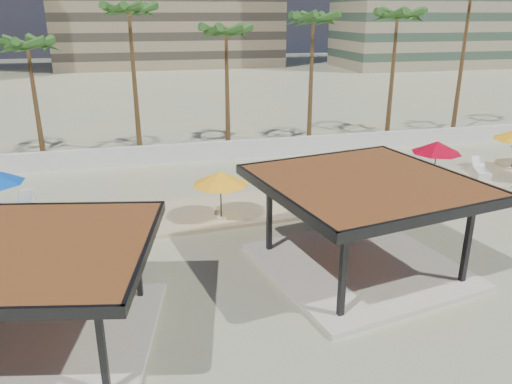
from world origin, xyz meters
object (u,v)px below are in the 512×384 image
lounger_c (400,175)px  lounger_d (480,171)px  pavilion_west (39,286)px  lounger_b (348,196)px  umbrella_c (437,147)px  lounger_a (21,209)px  pavilion_central (363,216)px

lounger_c → lounger_d: (4.86, -0.51, 0.01)m
pavilion_west → lounger_b: (13.02, 8.55, -1.54)m
umbrella_c → lounger_a: (-21.06, 0.80, -1.84)m
lounger_b → lounger_d: 9.27m
lounger_a → umbrella_c: bearing=-85.1°
pavilion_west → lounger_a: 10.88m
lounger_b → umbrella_c: bearing=-67.4°
umbrella_c → pavilion_central: bearing=-135.9°
lounger_c → pavilion_central: bearing=125.4°
lounger_c → pavilion_west: bearing=104.3°
lounger_a → lounger_c: bearing=-81.5°
pavilion_central → lounger_d: (11.47, 8.42, -1.73)m
pavilion_central → lounger_b: 7.17m
lounger_b → lounger_d: size_ratio=0.86×
lounger_a → lounger_b: 15.66m
umbrella_c → lounger_c: bearing=135.5°
lounger_b → lounger_d: lounger_d is taller
umbrella_c → lounger_d: umbrella_c is taller
pavilion_central → lounger_c: (6.61, 8.93, -1.74)m
lounger_b → lounger_c: 4.86m
pavilion_west → lounger_b: bearing=44.9°
lounger_a → lounger_b: lounger_a is taller
lounger_b → lounger_c: bearing=-49.3°
lounger_d → pavilion_central: bearing=149.5°
lounger_c → lounger_d: bearing=-114.2°
pavilion_west → lounger_a: bearing=115.2°
pavilion_central → lounger_a: (-13.15, 8.46, -1.73)m
pavilion_west → umbrella_c: bearing=39.2°
pavilion_central → umbrella_c: pavilion_central is taller
pavilion_west → lounger_c: size_ratio=3.44×
pavilion_central → pavilion_west: (-10.63, -2.02, -0.21)m
umbrella_c → lounger_b: bearing=-168.4°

